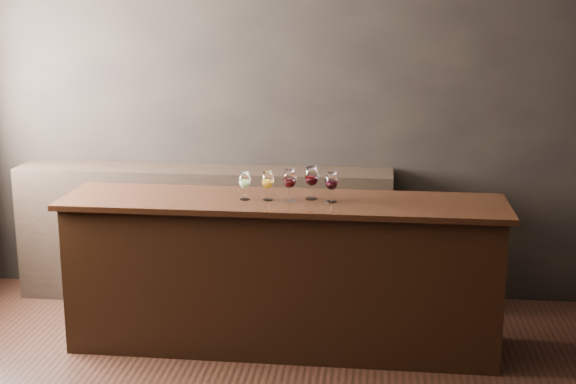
# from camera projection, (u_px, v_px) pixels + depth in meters

# --- Properties ---
(room_shell) EXTENTS (5.02, 4.52, 2.81)m
(room_shell) POSITION_uv_depth(u_px,v_px,m) (184.00, 93.00, 3.95)
(room_shell) COLOR black
(room_shell) RESTS_ON ground
(bar_counter) EXTENTS (2.78, 0.61, 0.97)m
(bar_counter) POSITION_uv_depth(u_px,v_px,m) (282.00, 276.00, 5.27)
(bar_counter) COLOR black
(bar_counter) RESTS_ON ground
(bar_top) EXTENTS (2.87, 0.68, 0.04)m
(bar_top) POSITION_uv_depth(u_px,v_px,m) (282.00, 202.00, 5.15)
(bar_top) COLOR black
(bar_top) RESTS_ON bar_counter
(back_bar_shelf) EXTENTS (2.85, 0.40, 1.02)m
(back_bar_shelf) POSITION_uv_depth(u_px,v_px,m) (204.00, 234.00, 6.14)
(back_bar_shelf) COLOR black
(back_bar_shelf) RESTS_ON ground
(glass_white) EXTENTS (0.08, 0.08, 0.18)m
(glass_white) POSITION_uv_depth(u_px,v_px,m) (245.00, 181.00, 5.12)
(glass_white) COLOR white
(glass_white) RESTS_ON bar_top
(glass_amber) EXTENTS (0.08, 0.08, 0.19)m
(glass_amber) POSITION_uv_depth(u_px,v_px,m) (268.00, 181.00, 5.11)
(glass_amber) COLOR white
(glass_amber) RESTS_ON bar_top
(glass_red_a) EXTENTS (0.09, 0.09, 0.21)m
(glass_red_a) POSITION_uv_depth(u_px,v_px,m) (289.00, 180.00, 5.09)
(glass_red_a) COLOR white
(glass_red_a) RESTS_ON bar_top
(glass_red_b) EXTENTS (0.09, 0.09, 0.21)m
(glass_red_b) POSITION_uv_depth(u_px,v_px,m) (312.00, 177.00, 5.13)
(glass_red_b) COLOR white
(glass_red_b) RESTS_ON bar_top
(glass_red_c) EXTENTS (0.08, 0.08, 0.19)m
(glass_red_c) POSITION_uv_depth(u_px,v_px,m) (331.00, 182.00, 5.06)
(glass_red_c) COLOR white
(glass_red_c) RESTS_ON bar_top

